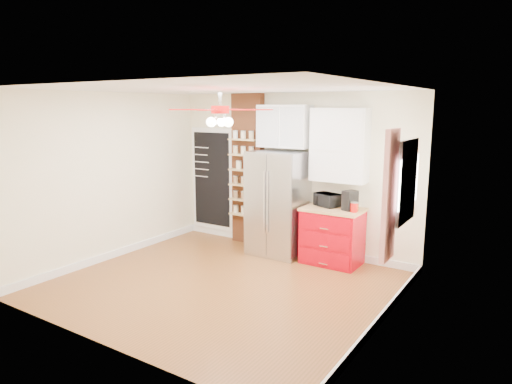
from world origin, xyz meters
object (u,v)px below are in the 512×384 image
Objects in this scene: fridge at (278,203)px; red_cabinet at (332,236)px; toaster_oven at (327,200)px; canister_left at (354,208)px; coffee_maker at (350,201)px; ceiling_fan at (220,110)px; pantry_jar_oats at (239,165)px.

fridge is 1.86× the size of red_cabinet.
red_cabinet is 2.46× the size of toaster_oven.
fridge is 1.34m from canister_left.
ceiling_fan is at bearing -103.91° from coffee_maker.
canister_left is 1.02× the size of pantry_jar_oats.
coffee_maker is 2.18m from pantry_jar_oats.
ceiling_fan is at bearing -61.88° from pantry_jar_oats.
toaster_oven is 1.25× the size of coffee_maker.
canister_left is 2.30m from pantry_jar_oats.
toaster_oven is 0.54m from canister_left.
fridge is at bearing -156.27° from coffee_maker.
coffee_maker is (0.27, -0.00, 0.60)m from red_cabinet.
fridge is at bearing 178.48° from canister_left.
coffee_maker is 2.20× the size of pantry_jar_oats.
red_cabinet is at bearing 2.95° from fridge.
fridge is 1.07m from pantry_jar_oats.
red_cabinet is (0.97, 0.05, -0.42)m from fridge.
red_cabinet is 0.66m from coffee_maker.
coffee_maker is at bearing -0.26° from red_cabinet.
fridge is at bearing -177.05° from red_cabinet.
ceiling_fan is 2.24m from pantry_jar_oats.
coffee_maker reaches higher than red_cabinet.
fridge reaches higher than canister_left.
pantry_jar_oats reaches higher than coffee_maker.
red_cabinet is 6.56× the size of canister_left.
fridge is 12.51× the size of pantry_jar_oats.
ceiling_fan is 2.39m from toaster_oven.
fridge is 1.25× the size of ceiling_fan.
coffee_maker is at bearing 10.95° from toaster_oven.
canister_left is at bearing -19.40° from coffee_maker.
canister_left is at bearing -4.67° from pantry_jar_oats.
ceiling_fan is (-0.92, -1.68, 1.97)m from red_cabinet.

